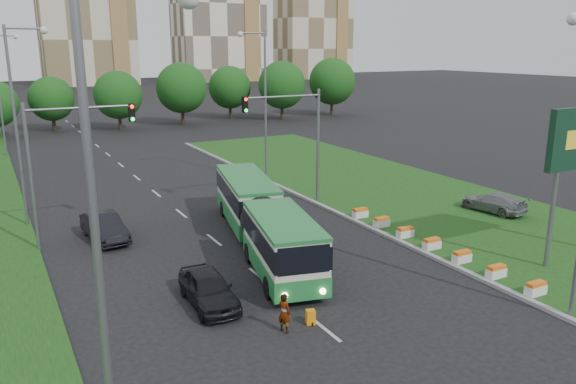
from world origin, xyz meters
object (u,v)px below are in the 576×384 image
car_median (493,202)px  pedestrian (284,313)px  traffic_mast_median (298,129)px  car_left_far (105,227)px  shopping_trolley (311,317)px  traffic_mast_left (61,151)px  car_left_near (208,289)px  articulated_bus (258,218)px

car_median → pedestrian: size_ratio=2.75×
traffic_mast_median → car_left_far: traffic_mast_median is taller
traffic_mast_median → shopping_trolley: traffic_mast_median is taller
traffic_mast_left → car_left_far: 4.96m
traffic_mast_left → car_median: size_ratio=1.81×
car_left_near → car_left_far: car_left_far is taller
traffic_mast_left → articulated_bus: 11.16m
shopping_trolley → car_median: bearing=37.4°
car_left_far → shopping_trolley: 15.27m
articulated_bus → pedestrian: 9.83m
shopping_trolley → traffic_mast_median: bearing=77.8°
traffic_mast_left → pedestrian: 16.19m
car_left_far → pedestrian: bearing=-80.7°
pedestrian → car_left_near: bearing=2.1°
traffic_mast_median → car_median: 13.88m
shopping_trolley → car_left_far: bearing=125.5°
car_left_far → pedestrian: 14.94m
traffic_mast_median → articulated_bus: (-5.98, -6.16, -3.71)m
traffic_mast_left → car_left_near: (4.14, -10.75, -4.60)m
traffic_mast_left → car_median: traffic_mast_left is taller
car_left_near → pedestrian: 4.04m
traffic_mast_left → traffic_mast_median: bearing=3.8°
car_left_far → car_median: bearing=-22.5°
pedestrian → car_left_far: bearing=-8.0°
traffic_mast_left → car_left_near: 12.40m
shopping_trolley → car_left_near: bearing=145.0°
car_left_far → shopping_trolley: car_left_far is taller
traffic_mast_median → traffic_mast_left: bearing=-176.2°
traffic_mast_left → car_left_far: (1.89, 0.01, -4.59)m
articulated_bus → shopping_trolley: bearing=-89.5°
articulated_bus → car_median: (16.42, -1.77, -0.85)m
articulated_bus → car_median: size_ratio=3.68×
car_left_far → car_median: car_left_far is taller
traffic_mast_left → articulated_bus: traffic_mast_left is taller
pedestrian → shopping_trolley: pedestrian is taller
articulated_bus → pedestrian: (-3.29, -9.22, -0.84)m
car_left_near → shopping_trolley: size_ratio=7.24×
pedestrian → shopping_trolley: 1.32m
articulated_bus → car_left_near: (-5.04, -5.58, -0.89)m
traffic_mast_median → shopping_trolley: (-8.06, -15.34, -5.05)m
traffic_mast_median → articulated_bus: size_ratio=0.49×
articulated_bus → shopping_trolley: size_ratio=26.85×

